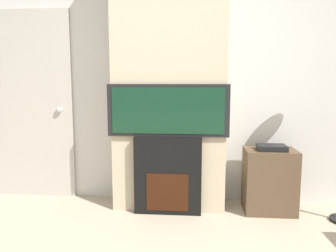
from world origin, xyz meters
TOP-DOWN VIEW (x-y plane):
  - wall_back at (0.00, 2.03)m, footprint 6.00×0.06m
  - chimney_breast at (0.00, 1.80)m, footprint 1.08×0.39m
  - fireplace at (0.00, 1.61)m, footprint 0.63×0.15m
  - television at (0.00, 1.61)m, footprint 1.13×0.07m
  - media_stand at (0.97, 1.73)m, footprint 0.48×0.36m
  - entry_door at (-1.49, 1.97)m, footprint 0.88×0.09m

SIDE VIEW (x-z plane):
  - media_stand at x=0.97m, z-range -0.02..0.64m
  - fireplace at x=0.00m, z-range 0.00..0.74m
  - television at x=0.00m, z-range 0.75..1.23m
  - entry_door at x=-1.49m, z-range 0.00..2.00m
  - wall_back at x=0.00m, z-range 0.00..2.70m
  - chimney_breast at x=0.00m, z-range 0.00..2.70m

